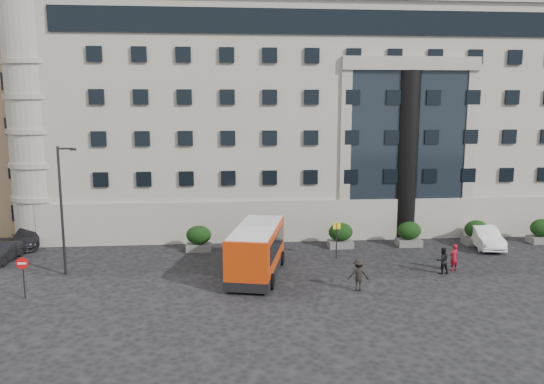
{
  "coord_description": "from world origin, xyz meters",
  "views": [
    {
      "loc": [
        -1.98,
        -29.66,
        10.45
      ],
      "look_at": [
        0.91,
        3.19,
        5.0
      ],
      "focal_mm": 35.0,
      "sensor_mm": 36.0,
      "label": 1
    }
  ],
  "objects": [
    {
      "name": "hedge_b",
      "position": [
        1.2,
        7.8,
        0.93
      ],
      "size": [
        1.8,
        1.26,
        1.84
      ],
      "color": "#565653",
      "rests_on": "ground"
    },
    {
      "name": "parked_car_c",
      "position": [
        -16.77,
        10.32,
        0.72
      ],
      "size": [
        2.45,
        5.14,
        1.45
      ],
      "primitive_type": "imported",
      "rotation": [
        0.0,
        0.0,
        0.09
      ],
      "color": "black",
      "rests_on": "ground"
    },
    {
      "name": "hedge_c",
      "position": [
        6.4,
        7.8,
        0.93
      ],
      "size": [
        1.8,
        1.26,
        1.84
      ],
      "color": "#565653",
      "rests_on": "ground"
    },
    {
      "name": "pedestrian_b",
      "position": [
        11.41,
        1.17,
        0.84
      ],
      "size": [
        0.89,
        0.74,
        1.69
      ],
      "primitive_type": "imported",
      "rotation": [
        0.0,
        0.0,
        3.27
      ],
      "color": "black",
      "rests_on": "ground"
    },
    {
      "name": "white_taxi",
      "position": [
        17.08,
        7.0,
        0.79
      ],
      "size": [
        2.32,
        4.96,
        1.57
      ],
      "primitive_type": "imported",
      "rotation": [
        0.0,
        0.0,
        -0.14
      ],
      "color": "white",
      "rests_on": "ground"
    },
    {
      "name": "ground",
      "position": [
        0.0,
        0.0,
        0.0
      ],
      "size": [
        120.0,
        120.0,
        0.0
      ],
      "primitive_type": "plane",
      "color": "black",
      "rests_on": "ground"
    },
    {
      "name": "entrance_column",
      "position": [
        12.0,
        10.3,
        6.5
      ],
      "size": [
        1.8,
        1.8,
        13.0
      ],
      "primitive_type": "cylinder",
      "color": "black",
      "rests_on": "ground"
    },
    {
      "name": "minibus",
      "position": [
        -0.16,
        1.88,
        1.69
      ],
      "size": [
        4.16,
        7.75,
        3.07
      ],
      "rotation": [
        0.0,
        0.0,
        -0.23
      ],
      "color": "#BF3409",
      "rests_on": "ground"
    },
    {
      "name": "bus_stop_sign",
      "position": [
        5.5,
        5.0,
        1.73
      ],
      "size": [
        0.5,
        0.08,
        2.52
      ],
      "color": "#262628",
      "rests_on": "ground"
    },
    {
      "name": "civic_building",
      "position": [
        6.0,
        22.0,
        9.0
      ],
      "size": [
        44.0,
        24.0,
        18.0
      ],
      "primitive_type": "cube",
      "color": "#9F998C",
      "rests_on": "ground"
    },
    {
      "name": "parked_car_d",
      "position": [
        -17.0,
        15.72,
        0.63
      ],
      "size": [
        2.54,
        4.71,
        1.26
      ],
      "primitive_type": "imported",
      "rotation": [
        0.0,
        0.0,
        0.1
      ],
      "color": "black",
      "rests_on": "ground"
    },
    {
      "name": "apartment_far",
      "position": [
        -27.0,
        38.0,
        11.0
      ],
      "size": [
        13.0,
        13.0,
        22.0
      ],
      "primitive_type": "cube",
      "color": "brown",
      "rests_on": "ground"
    },
    {
      "name": "hedge_a",
      "position": [
        -4.0,
        7.8,
        0.93
      ],
      "size": [
        1.8,
        1.26,
        1.84
      ],
      "color": "#565653",
      "rests_on": "ground"
    },
    {
      "name": "street_lamp",
      "position": [
        -11.94,
        3.0,
        4.37
      ],
      "size": [
        1.16,
        0.18,
        8.0
      ],
      "color": "#262628",
      "rests_on": "ground"
    },
    {
      "name": "hedge_d",
      "position": [
        11.6,
        7.8,
        0.93
      ],
      "size": [
        1.8,
        1.26,
        1.84
      ],
      "color": "#565653",
      "rests_on": "ground"
    },
    {
      "name": "no_entry_sign",
      "position": [
        -13.0,
        -1.04,
        1.65
      ],
      "size": [
        0.64,
        0.16,
        2.32
      ],
      "color": "#262628",
      "rests_on": "ground"
    },
    {
      "name": "hedge_f",
      "position": [
        22.0,
        7.8,
        0.93
      ],
      "size": [
        1.8,
        1.26,
        1.84
      ],
      "color": "#565653",
      "rests_on": "ground"
    },
    {
      "name": "pedestrian_c",
      "position": [
        5.43,
        -1.36,
        0.93
      ],
      "size": [
        1.26,
        0.81,
        1.85
      ],
      "primitive_type": "imported",
      "rotation": [
        0.0,
        0.0,
        3.04
      ],
      "color": "black",
      "rests_on": "ground"
    },
    {
      "name": "red_truck",
      "position": [
        -12.0,
        18.38,
        1.4
      ],
      "size": [
        2.42,
        5.08,
        2.73
      ],
      "rotation": [
        0.0,
        0.0,
        -0.01
      ],
      "color": "maroon",
      "rests_on": "ground"
    },
    {
      "name": "hedge_e",
      "position": [
        16.8,
        7.8,
        0.93
      ],
      "size": [
        1.8,
        1.26,
        1.84
      ],
      "color": "#565653",
      "rests_on": "ground"
    },
    {
      "name": "pedestrian_a",
      "position": [
        12.37,
        1.68,
        0.87
      ],
      "size": [
        0.75,
        0.64,
        1.74
      ],
      "primitive_type": "imported",
      "rotation": [
        0.0,
        0.0,
        3.56
      ],
      "color": "maroon",
      "rests_on": "ground"
    },
    {
      "name": "parked_car_b",
      "position": [
        -17.0,
        6.28,
        0.64
      ],
      "size": [
        1.7,
        3.97,
        1.27
      ],
      "primitive_type": "imported",
      "rotation": [
        0.0,
        0.0,
        -0.09
      ],
      "color": "black",
      "rests_on": "ground"
    }
  ]
}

